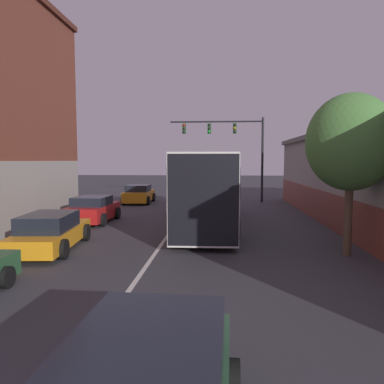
{
  "coord_description": "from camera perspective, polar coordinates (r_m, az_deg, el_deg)",
  "views": [
    {
      "loc": [
        2.25,
        -0.55,
        3.23
      ],
      "look_at": [
        0.98,
        16.13,
        1.81
      ],
      "focal_mm": 35.0,
      "sensor_mm": 36.0,
      "label": 1
    }
  ],
  "objects": [
    {
      "name": "bus",
      "position": [
        18.79,
        2.08,
        1.01
      ],
      "size": [
        3.07,
        12.29,
        3.52
      ],
      "rotation": [
        0.0,
        0.0,
        1.6
      ],
      "color": "silver",
      "rests_on": "ground_plane"
    },
    {
      "name": "lane_center_line",
      "position": [
        17.32,
        -3.21,
        -5.9
      ],
      "size": [
        0.14,
        44.64,
        0.01
      ],
      "color": "silver",
      "rests_on": "ground_plane"
    },
    {
      "name": "traffic_signal_gantry",
      "position": [
        29.23,
        6.09,
        7.92
      ],
      "size": [
        7.2,
        0.36,
        6.5
      ],
      "color": "black",
      "rests_on": "ground_plane"
    },
    {
      "name": "parked_car_left_distant",
      "position": [
        14.54,
        -20.75,
        -5.74
      ],
      "size": [
        2.33,
        4.78,
        1.34
      ],
      "rotation": [
        0.0,
        0.0,
        1.67
      ],
      "color": "orange",
      "rests_on": "ground_plane"
    },
    {
      "name": "street_tree_near",
      "position": [
        13.63,
        23.04,
        6.92
      ],
      "size": [
        2.96,
        2.66,
        5.46
      ],
      "color": "brown",
      "rests_on": "ground_plane"
    },
    {
      "name": "parked_car_left_near",
      "position": [
        28.65,
        -8.1,
        -0.33
      ],
      "size": [
        2.09,
        3.98,
        1.39
      ],
      "rotation": [
        0.0,
        0.0,
        1.58
      ],
      "color": "orange",
      "rests_on": "ground_plane"
    },
    {
      "name": "parked_car_left_mid",
      "position": [
        20.21,
        -14.82,
        -2.62
      ],
      "size": [
        2.11,
        3.87,
        1.37
      ],
      "rotation": [
        0.0,
        0.0,
        1.55
      ],
      "color": "red",
      "rests_on": "ground_plane"
    }
  ]
}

